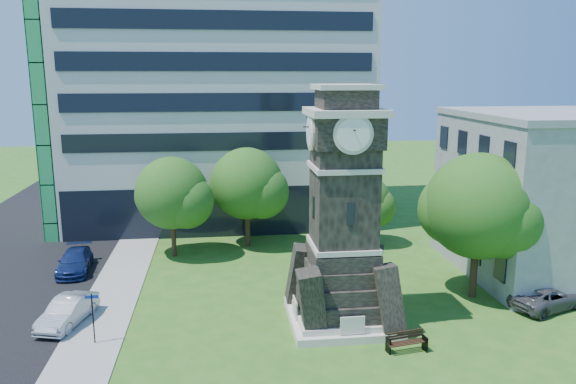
{
  "coord_description": "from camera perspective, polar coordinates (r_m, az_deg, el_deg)",
  "views": [
    {
      "loc": [
        -3.14,
        -24.84,
        12.72
      ],
      "look_at": [
        0.75,
        6.53,
        6.04
      ],
      "focal_mm": 35.0,
      "sensor_mm": 36.0,
      "label": 1
    }
  ],
  "objects": [
    {
      "name": "ground",
      "position": [
        28.08,
        0.12,
        -15.0
      ],
      "size": [
        160.0,
        160.0,
        0.0
      ],
      "primitive_type": "plane",
      "color": "#2C5C1A",
      "rests_on": "ground"
    },
    {
      "name": "sidewalk",
      "position": [
        33.04,
        -17.95,
        -11.27
      ],
      "size": [
        3.0,
        70.0,
        0.06
      ],
      "primitive_type": "cube",
      "color": "gray",
      "rests_on": "ground"
    },
    {
      "name": "clock_tower",
      "position": [
        28.52,
        5.62,
        -3.25
      ],
      "size": [
        5.4,
        5.4,
        12.22
      ],
      "color": "beige",
      "rests_on": "ground"
    },
    {
      "name": "office_tall",
      "position": [
        50.7,
        -7.35,
        13.54
      ],
      "size": [
        26.2,
        15.11,
        28.6
      ],
      "color": "silver",
      "rests_on": "ground"
    },
    {
      "name": "car_street_mid",
      "position": [
        31.72,
        -21.48,
        -11.21
      ],
      "size": [
        2.51,
        4.47,
        1.39
      ],
      "primitive_type": "imported",
      "rotation": [
        0.0,
        0.0,
        -0.26
      ],
      "color": "#9A9BA1",
      "rests_on": "ground"
    },
    {
      "name": "car_street_north",
      "position": [
        39.52,
        -20.84,
        -6.6
      ],
      "size": [
        2.34,
        4.89,
        1.38
      ],
      "primitive_type": "imported",
      "rotation": [
        0.0,
        0.0,
        0.09
      ],
      "color": "navy",
      "rests_on": "ground"
    },
    {
      "name": "car_east_lot",
      "position": [
        34.58,
        24.9,
        -9.69
      ],
      "size": [
        4.99,
        3.58,
        1.26
      ],
      "primitive_type": "imported",
      "rotation": [
        0.0,
        0.0,
        1.94
      ],
      "color": "#49494E",
      "rests_on": "ground"
    },
    {
      "name": "park_bench",
      "position": [
        27.6,
        11.92,
        -14.59
      ],
      "size": [
        1.87,
        0.5,
        0.97
      ],
      "rotation": [
        0.0,
        0.0,
        0.18
      ],
      "color": "black",
      "rests_on": "ground"
    },
    {
      "name": "street_sign",
      "position": [
        28.78,
        -19.23,
        -11.51
      ],
      "size": [
        0.61,
        0.06,
        2.55
      ],
      "rotation": [
        0.0,
        0.0,
        0.06
      ],
      "color": "black",
      "rests_on": "ground"
    },
    {
      "name": "tree_nw",
      "position": [
        39.87,
        -11.61,
        -0.35
      ],
      "size": [
        5.58,
        5.07,
        7.13
      ],
      "rotation": [
        0.0,
        0.0,
        -0.34
      ],
      "color": "#332114",
      "rests_on": "ground"
    },
    {
      "name": "tree_nc",
      "position": [
        41.51,
        -4.1,
        0.61
      ],
      "size": [
        5.86,
        5.32,
        7.45
      ],
      "rotation": [
        0.0,
        0.0,
        0.16
      ],
      "color": "#332114",
      "rests_on": "ground"
    },
    {
      "name": "tree_ne",
      "position": [
        42.48,
        7.76,
        -1.11
      ],
      "size": [
        4.47,
        4.07,
        5.38
      ],
      "rotation": [
        0.0,
        0.0,
        0.38
      ],
      "color": "#332114",
      "rests_on": "ground"
    },
    {
      "name": "tree_east",
      "position": [
        33.46,
        18.88,
        -1.7
      ],
      "size": [
        6.63,
        6.02,
        8.43
      ],
      "rotation": [
        0.0,
        0.0,
        0.43
      ],
      "color": "#332114",
      "rests_on": "ground"
    }
  ]
}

